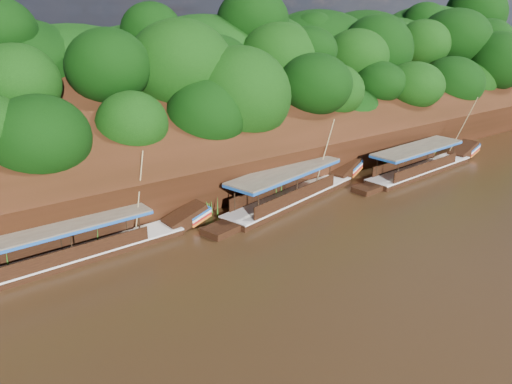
% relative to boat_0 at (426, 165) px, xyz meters
% --- Properties ---
extents(ground, '(160.00, 160.00, 0.00)m').
position_rel_boat_0_xyz_m(ground, '(-15.32, -6.37, -0.56)').
color(ground, black).
rests_on(ground, ground).
extents(riverbank, '(120.00, 30.06, 19.40)m').
position_rel_boat_0_xyz_m(riverbank, '(-15.33, 16.36, 1.32)').
color(riverbank, black).
rests_on(riverbank, ground).
extents(boat_0, '(15.48, 3.16, 6.84)m').
position_rel_boat_0_xyz_m(boat_0, '(0.00, 0.00, 0.00)').
color(boat_0, black).
rests_on(boat_0, ground).
extents(boat_1, '(15.59, 5.37, 6.39)m').
position_rel_boat_0_xyz_m(boat_1, '(-13.76, 1.63, 0.04)').
color(boat_1, black).
rests_on(boat_1, ground).
extents(boat_2, '(14.94, 2.76, 6.10)m').
position_rel_boat_0_xyz_m(boat_2, '(-29.51, 1.91, -0.04)').
color(boat_2, black).
rests_on(boat_2, ground).
extents(reeds, '(49.73, 2.11, 1.79)m').
position_rel_boat_0_xyz_m(reeds, '(-18.38, 3.09, 0.25)').
color(reeds, '#2F6D1B').
rests_on(reeds, ground).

